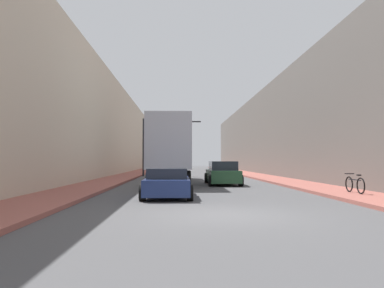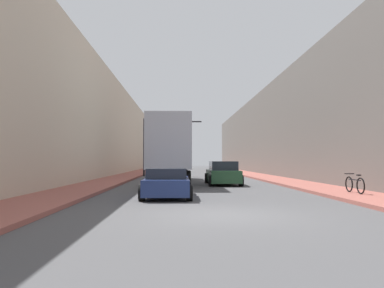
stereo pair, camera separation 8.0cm
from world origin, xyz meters
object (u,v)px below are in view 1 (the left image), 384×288
at_px(traffic_signal_gantry, 160,135).
at_px(parked_bicycle, 355,184).
at_px(semi_truck, 171,149).
at_px(suv_car, 222,173).
at_px(sedan_car, 168,183).

xyz_separation_m(traffic_signal_gantry, parked_bicycle, (9.79, -21.61, -3.66)).
bearing_deg(semi_truck, suv_car, -32.78).
bearing_deg(suv_car, sedan_car, -112.05).
distance_m(semi_truck, parked_bicycle, 13.59).
height_order(semi_truck, traffic_signal_gantry, traffic_signal_gantry).
height_order(traffic_signal_gantry, parked_bicycle, traffic_signal_gantry).
xyz_separation_m(semi_truck, traffic_signal_gantry, (-1.38, 11.10, 1.78)).
height_order(semi_truck, parked_bicycle, semi_truck).
bearing_deg(semi_truck, parked_bicycle, -51.36).
xyz_separation_m(suv_car, parked_bicycle, (4.93, -8.28, -0.21)).
xyz_separation_m(sedan_car, suv_car, (3.38, 8.33, 0.12)).
distance_m(sedan_car, traffic_signal_gantry, 22.01).
bearing_deg(sedan_car, parked_bicycle, 0.40).
bearing_deg(traffic_signal_gantry, sedan_car, -86.10).
height_order(sedan_car, suv_car, suv_car).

